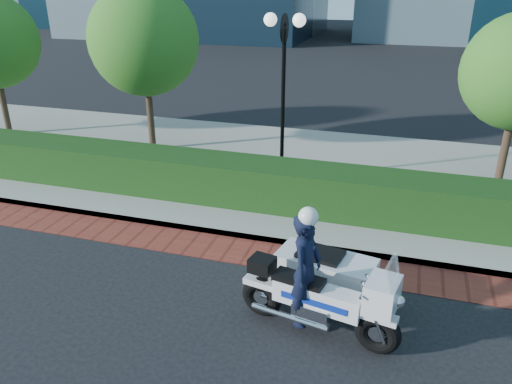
# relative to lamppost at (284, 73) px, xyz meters

# --- Properties ---
(ground) EXTENTS (120.00, 120.00, 0.00)m
(ground) POSITION_rel_lamppost_xyz_m (-1.00, -5.20, -2.96)
(ground) COLOR black
(ground) RESTS_ON ground
(brick_strip) EXTENTS (60.00, 1.00, 0.01)m
(brick_strip) POSITION_rel_lamppost_xyz_m (-1.00, -3.70, -2.95)
(brick_strip) COLOR maroon
(brick_strip) RESTS_ON ground
(sidewalk) EXTENTS (60.00, 8.00, 0.15)m
(sidewalk) POSITION_rel_lamppost_xyz_m (-1.00, 0.80, -2.88)
(sidewalk) COLOR gray
(sidewalk) RESTS_ON ground
(hedge_main) EXTENTS (18.00, 1.20, 1.00)m
(hedge_main) POSITION_rel_lamppost_xyz_m (-1.00, -1.60, -2.31)
(hedge_main) COLOR black
(hedge_main) RESTS_ON sidewalk
(lamppost) EXTENTS (1.02, 0.70, 4.21)m
(lamppost) POSITION_rel_lamppost_xyz_m (0.00, 0.00, 0.00)
(lamppost) COLOR black
(lamppost) RESTS_ON sidewalk
(tree_b) EXTENTS (3.20, 3.20, 4.89)m
(tree_b) POSITION_rel_lamppost_xyz_m (-4.50, 1.30, 0.48)
(tree_b) COLOR #332319
(tree_b) RESTS_ON sidewalk
(police_motorcycle) EXTENTS (2.61, 2.10, 2.12)m
(police_motorcycle) POSITION_rel_lamppost_xyz_m (2.00, -5.34, -2.23)
(police_motorcycle) COLOR black
(police_motorcycle) RESTS_ON ground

